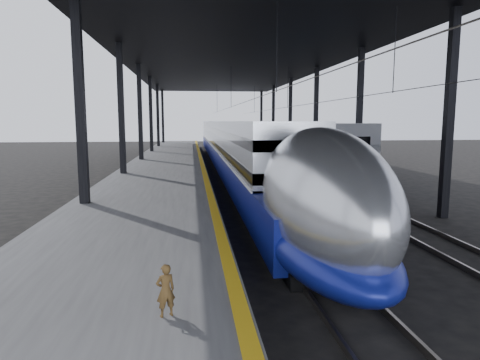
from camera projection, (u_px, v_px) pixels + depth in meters
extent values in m
plane|color=black|center=(243.00, 261.00, 13.09)|extent=(160.00, 160.00, 0.00)
cube|color=#4C4C4F|center=(165.00, 171.00, 32.32)|extent=(6.00, 80.00, 1.00)
cube|color=gold|center=(202.00, 164.00, 32.56)|extent=(0.30, 80.00, 0.01)
cube|color=slate|center=(228.00, 176.00, 32.91)|extent=(0.08, 80.00, 0.16)
cube|color=slate|center=(247.00, 176.00, 33.07)|extent=(0.08, 80.00, 0.16)
cube|color=slate|center=(292.00, 175.00, 33.47)|extent=(0.08, 80.00, 0.16)
cube|color=slate|center=(309.00, 175.00, 33.63)|extent=(0.08, 80.00, 0.16)
cube|color=black|center=(81.00, 115.00, 16.75)|extent=(0.35, 0.35, 9.00)
cube|color=black|center=(449.00, 116.00, 18.48)|extent=(0.35, 0.35, 9.00)
cube|color=black|center=(121.00, 117.00, 26.59)|extent=(0.35, 0.35, 9.00)
cube|color=black|center=(359.00, 118.00, 28.32)|extent=(0.35, 0.35, 9.00)
cube|color=black|center=(140.00, 118.00, 36.43)|extent=(0.35, 0.35, 9.00)
cube|color=black|center=(316.00, 119.00, 38.16)|extent=(0.35, 0.35, 9.00)
cube|color=black|center=(151.00, 119.00, 46.27)|extent=(0.35, 0.35, 9.00)
cube|color=black|center=(290.00, 119.00, 48.01)|extent=(0.35, 0.35, 9.00)
cube|color=black|center=(158.00, 119.00, 56.12)|extent=(0.35, 0.35, 9.00)
cube|color=black|center=(273.00, 119.00, 57.85)|extent=(0.35, 0.35, 9.00)
cube|color=black|center=(163.00, 120.00, 65.96)|extent=(0.35, 0.35, 9.00)
cube|color=black|center=(261.00, 120.00, 67.69)|extent=(0.35, 0.35, 9.00)
cube|color=black|center=(236.00, 54.00, 31.73)|extent=(18.00, 75.00, 0.45)
cylinder|color=slate|center=(237.00, 105.00, 32.25)|extent=(0.03, 74.00, 0.03)
cylinder|color=slate|center=(302.00, 105.00, 32.81)|extent=(0.03, 74.00, 0.03)
cube|color=silver|center=(226.00, 141.00, 42.80)|extent=(2.87, 57.00, 3.96)
cube|color=navy|center=(228.00, 155.00, 41.49)|extent=(2.95, 62.00, 1.53)
cube|color=silver|center=(226.00, 146.00, 42.86)|extent=(2.97, 57.00, 0.10)
cube|color=black|center=(226.00, 130.00, 42.64)|extent=(2.91, 57.00, 0.42)
cube|color=black|center=(226.00, 141.00, 42.80)|extent=(2.91, 57.00, 0.42)
ellipsoid|color=silver|center=(320.00, 199.00, 11.81)|extent=(2.87, 8.40, 3.96)
ellipsoid|color=navy|center=(319.00, 239.00, 11.97)|extent=(2.95, 8.40, 1.68)
ellipsoid|color=black|center=(357.00, 184.00, 9.15)|extent=(1.49, 2.20, 0.89)
cube|color=black|center=(318.00, 266.00, 12.08)|extent=(2.18, 2.60, 0.40)
cube|color=black|center=(236.00, 173.00, 33.73)|extent=(2.18, 2.60, 0.40)
cube|color=navy|center=(307.00, 151.00, 31.49)|extent=(2.96, 18.00, 4.02)
cube|color=gray|center=(349.00, 161.00, 23.22)|extent=(3.01, 1.20, 4.07)
cube|color=black|center=(354.00, 145.00, 22.49)|extent=(1.80, 0.06, 0.90)
cube|color=#B20D1A|center=(353.00, 171.00, 22.68)|extent=(1.27, 0.06, 0.58)
cube|color=gray|center=(264.00, 140.00, 50.19)|extent=(2.96, 18.00, 4.02)
cube|color=gray|center=(244.00, 135.00, 68.89)|extent=(2.96, 18.00, 4.02)
cube|color=black|center=(333.00, 189.00, 25.85)|extent=(2.33, 2.40, 0.36)
cube|color=black|center=(268.00, 158.00, 47.50)|extent=(2.33, 2.40, 0.36)
imported|color=brown|center=(166.00, 290.00, 7.15)|extent=(0.39, 0.33, 0.91)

